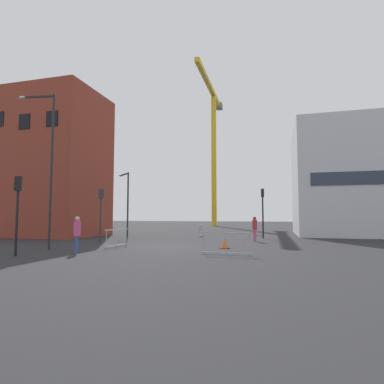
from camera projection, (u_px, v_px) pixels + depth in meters
ground at (165, 247)px, 18.89m from camera, size 160.00×160.00×0.00m
brick_building at (52, 165)px, 29.23m from camera, size 9.11×6.98×13.31m
office_block at (364, 180)px, 29.93m from camera, size 12.75×9.99×10.69m
construction_crane at (213, 134)px, 55.84m from camera, size 1.22×20.56×24.56m
streetlamp_tall at (48, 158)px, 17.72m from camera, size 2.20×0.52×8.88m
streetlamp_short at (127, 197)px, 27.84m from camera, size 1.59×1.30×5.75m
traffic_light_near at (263, 205)px, 25.83m from camera, size 0.25×0.38×4.11m
traffic_light_verge at (101, 206)px, 22.20m from camera, size 0.39×0.35×3.80m
traffic_light_far at (17, 202)px, 14.75m from camera, size 0.39×0.35×3.76m
pedestrian_walking at (255, 227)px, 22.70m from camera, size 0.34×0.34×1.81m
pedestrian_waiting at (77, 232)px, 15.68m from camera, size 0.34×0.34×1.84m
safety_barrier_front at (201, 230)px, 28.03m from camera, size 0.36×2.14×1.08m
safety_barrier_left_run at (256, 229)px, 29.69m from camera, size 0.15×1.81×1.08m
safety_barrier_right_run at (226, 243)px, 14.96m from camera, size 2.45×0.21×1.08m
safety_barrier_mid_span at (117, 238)px, 18.83m from camera, size 0.37×2.15×1.08m
traffic_cone_striped at (225, 244)px, 17.98m from camera, size 0.56×0.56×0.57m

